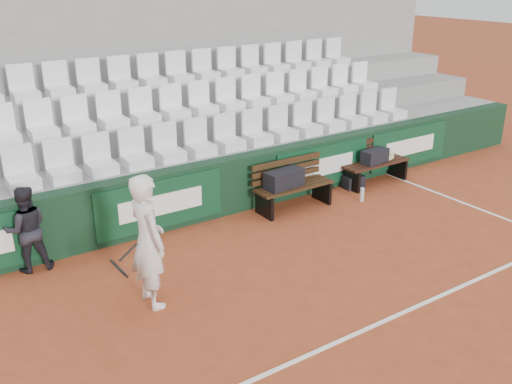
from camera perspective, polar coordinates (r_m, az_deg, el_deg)
name	(u,v)px	position (r m, az deg, el deg)	size (l,w,h in m)	color
ground	(322,349)	(6.80, 6.65, -15.34)	(80.00, 80.00, 0.00)	#9C4123
court_baseline	(322,349)	(6.80, 6.65, -15.31)	(18.00, 0.06, 0.01)	white
back_barrier	(172,199)	(9.56, -8.45, -0.65)	(18.00, 0.34, 1.00)	#10311B
grandstand_tier_front	(152,188)	(10.08, -10.37, 0.39)	(18.00, 0.95, 1.00)	gray
grandstand_tier_mid	(130,162)	(10.84, -12.50, 3.00)	(18.00, 0.95, 1.45)	gray
grandstand_tier_back	(110,138)	(11.63, -14.36, 5.25)	(18.00, 0.95, 1.90)	gray
grandstand_rear_wall	(93,70)	(11.94, -15.97, 11.68)	(18.00, 0.30, 4.40)	gray
seat_row_front	(153,146)	(9.66, -10.26, 4.60)	(11.90, 0.44, 0.63)	white
seat_row_mid	(129,108)	(10.40, -12.59, 8.19)	(11.90, 0.44, 0.63)	white
seat_row_back	(107,75)	(11.19, -14.64, 11.28)	(11.90, 0.44, 0.63)	white
bench_left	(294,197)	(10.29, 3.83, -0.49)	(1.50, 0.56, 0.45)	#362110
bench_right	(375,173)	(11.74, 11.78, 1.91)	(1.50, 0.56, 0.45)	#35190F
sports_bag_left	(284,179)	(10.06, 2.84, 1.34)	(0.73, 0.31, 0.31)	black
sports_bag_right	(375,156)	(11.59, 11.79, 3.54)	(0.59, 0.27, 0.27)	black
towel	(384,157)	(11.88, 12.72, 3.46)	(0.34, 0.25, 0.10)	#C7BA81
sports_bag_ground	(353,182)	(11.45, 9.71, 1.01)	(0.41, 0.25, 0.25)	black
water_bottle_near	(270,204)	(10.20, 1.42, -1.23)	(0.07, 0.07, 0.26)	#B0C1C8
water_bottle_far	(362,195)	(10.81, 10.56, -0.25)	(0.07, 0.07, 0.27)	silver
tennis_player	(148,241)	(7.26, -10.78, -4.86)	(0.72, 0.66, 1.77)	silver
ball_kid	(26,229)	(8.66, -21.99, -3.48)	(0.62, 0.48, 1.28)	black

